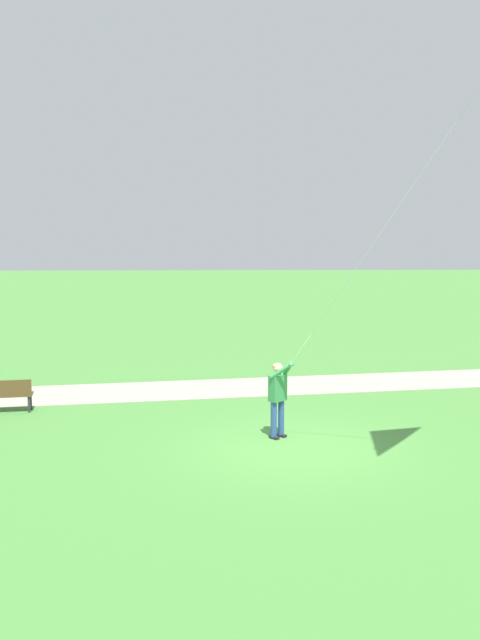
% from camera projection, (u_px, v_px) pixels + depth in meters
% --- Properties ---
extents(ground_plane, '(120.00, 120.00, 0.00)m').
position_uv_depth(ground_plane, '(293.00, 447.00, 15.15)').
color(ground_plane, '#4C8E3D').
extents(walkway_path, '(7.01, 32.01, 0.02)m').
position_uv_depth(walkway_path, '(206.00, 389.00, 20.48)').
color(walkway_path, '#ADA393').
rests_on(walkway_path, ground).
extents(person_kite_flyer, '(0.60, 0.58, 1.83)m').
position_uv_depth(person_kite_flyer, '(278.00, 393.00, 15.66)').
color(person_kite_flyer, '#232328').
rests_on(person_kite_flyer, ground).
extents(park_bench_near_walkway, '(0.65, 1.55, 0.88)m').
position_uv_depth(park_bench_near_walkway, '(2.00, 393.00, 17.84)').
color(park_bench_near_walkway, brown).
rests_on(park_bench_near_walkway, ground).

